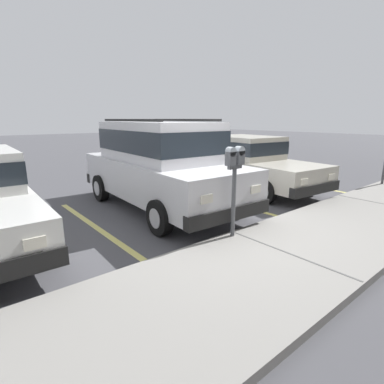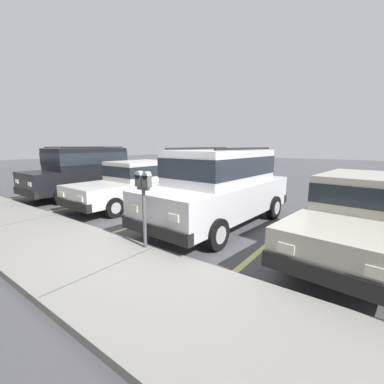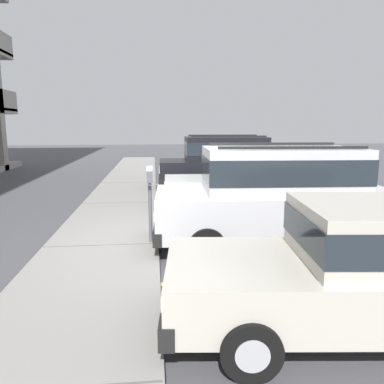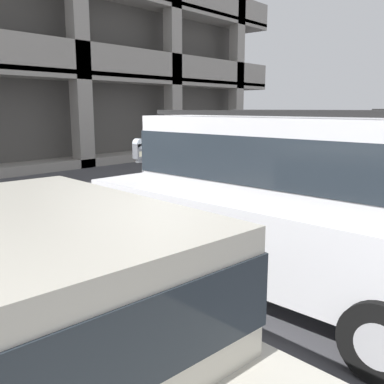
# 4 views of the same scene
# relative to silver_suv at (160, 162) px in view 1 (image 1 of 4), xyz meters

# --- Properties ---
(ground_plane) EXTENTS (80.00, 80.00, 0.10)m
(ground_plane) POSITION_rel_silver_suv_xyz_m (0.08, 2.14, -1.14)
(ground_plane) COLOR #4C4C51
(sidewalk) EXTENTS (40.00, 2.20, 0.12)m
(sidewalk) POSITION_rel_silver_suv_xyz_m (0.08, 3.44, -1.03)
(sidewalk) COLOR gray
(sidewalk) RESTS_ON ground_plane
(parking_stall_lines) EXTENTS (13.24, 4.80, 0.01)m
(parking_stall_lines) POSITION_rel_silver_suv_xyz_m (1.72, 0.74, -1.08)
(parking_stall_lines) COLOR #DBD16B
(parking_stall_lines) RESTS_ON ground_plane
(silver_suv) EXTENTS (2.17, 4.86, 2.03)m
(silver_suv) POSITION_rel_silver_suv_xyz_m (0.00, 0.00, 0.00)
(silver_suv) COLOR silver
(silver_suv) RESTS_ON ground_plane
(red_sedan) EXTENTS (2.16, 4.63, 1.54)m
(red_sedan) POSITION_rel_silver_suv_xyz_m (-3.14, -0.02, -0.27)
(red_sedan) COLOR beige
(red_sedan) RESTS_ON ground_plane
(parking_meter_near) EXTENTS (0.35, 0.12, 1.50)m
(parking_meter_near) POSITION_rel_silver_suv_xyz_m (0.21, 2.49, 0.15)
(parking_meter_near) COLOR #595B60
(parking_meter_near) RESTS_ON sidewalk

